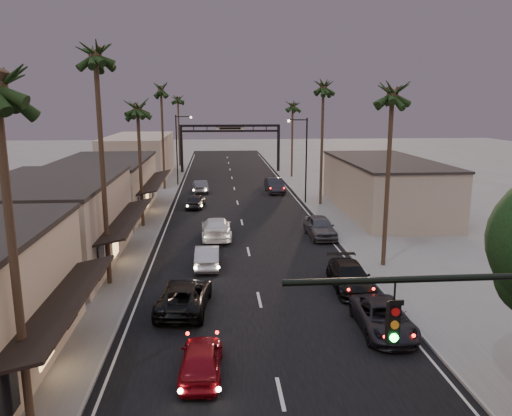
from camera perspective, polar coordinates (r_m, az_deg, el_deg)
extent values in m
plane|color=slate|center=(47.70, -1.82, -0.81)|extent=(200.00, 200.00, 0.00)
cube|color=black|center=(52.59, -2.08, 0.40)|extent=(14.00, 120.00, 0.02)
cube|color=slate|center=(59.85, -11.52, 1.64)|extent=(5.00, 92.00, 0.12)
cube|color=slate|center=(60.55, 6.64, 1.92)|extent=(5.00, 92.00, 0.12)
cube|color=gray|center=(35.09, -22.36, -1.79)|extent=(8.00, 14.00, 5.50)
cube|color=#BCAC8F|center=(50.30, -16.92, 2.24)|extent=(8.00, 16.00, 5.00)
cube|color=gray|center=(72.67, -13.17, 5.70)|extent=(8.00, 20.00, 6.00)
cube|color=gray|center=(49.88, 14.46, 2.31)|extent=(8.00, 18.00, 5.00)
cylinder|color=black|center=(12.53, 22.60, -7.37)|extent=(8.40, 0.16, 0.16)
cube|color=black|center=(12.28, 15.37, -12.51)|extent=(0.28, 0.22, 1.00)
cube|color=black|center=(76.97, -8.50, 6.59)|extent=(0.40, 0.40, 7.00)
cube|color=black|center=(77.40, 2.57, 6.74)|extent=(0.40, 0.40, 7.00)
cube|color=black|center=(76.58, -2.98, 9.38)|extent=(15.20, 0.35, 0.35)
cube|color=black|center=(76.62, -2.97, 8.78)|extent=(15.20, 0.30, 0.30)
cube|color=beige|center=(76.58, -2.97, 9.08)|extent=(4.20, 0.12, 1.00)
cylinder|color=black|center=(52.68, 5.76, 5.32)|extent=(0.16, 0.16, 9.00)
cylinder|color=black|center=(52.18, 4.76, 10.01)|extent=(2.00, 0.12, 0.12)
sphere|color=#FFD899|center=(52.05, 3.77, 9.91)|extent=(0.30, 0.30, 0.30)
cylinder|color=black|center=(64.94, -9.04, 6.48)|extent=(0.16, 0.16, 9.00)
cylinder|color=black|center=(64.61, -8.27, 10.30)|extent=(2.00, 0.12, 0.12)
sphere|color=#FFD899|center=(64.57, -7.45, 10.24)|extent=(0.30, 0.30, 0.30)
cylinder|color=#38281C|center=(17.47, -25.90, -6.08)|extent=(0.28, 0.28, 11.00)
cylinder|color=#38281C|center=(29.45, -17.08, 3.54)|extent=(0.28, 0.28, 13.00)
sphere|color=black|center=(29.33, -17.97, 17.39)|extent=(3.20, 3.20, 3.20)
cylinder|color=#38281C|center=(43.30, -13.07, 4.30)|extent=(0.28, 0.28, 10.00)
sphere|color=black|center=(42.94, -13.42, 11.72)|extent=(3.20, 3.20, 3.20)
cylinder|color=#38281C|center=(61.97, -10.59, 7.56)|extent=(0.28, 0.28, 12.00)
sphere|color=black|center=(61.83, -10.83, 13.67)|extent=(3.20, 3.20, 3.20)
cylinder|color=#38281C|center=(32.73, 14.79, 2.70)|extent=(0.28, 0.28, 11.00)
sphere|color=black|center=(32.35, 15.38, 13.42)|extent=(3.20, 3.20, 3.20)
cylinder|color=#38281C|center=(51.82, 7.53, 6.84)|extent=(0.28, 0.28, 12.00)
sphere|color=black|center=(51.66, 7.73, 14.15)|extent=(3.20, 3.20, 3.20)
cylinder|color=#38281C|center=(71.51, 4.15, 7.50)|extent=(0.28, 0.28, 10.00)
sphere|color=black|center=(71.30, 4.22, 11.99)|extent=(3.20, 3.20, 3.20)
cylinder|color=#38281C|center=(84.84, -8.80, 8.43)|extent=(0.28, 0.28, 11.00)
sphere|color=black|center=(84.69, -8.94, 12.55)|extent=(3.20, 3.20, 3.20)
imported|color=maroon|center=(20.55, -6.30, -16.78)|extent=(1.79, 4.12, 1.38)
imported|color=black|center=(26.48, -8.20, -9.91)|extent=(2.98, 5.54, 1.48)
imported|color=#ABABB1|center=(32.86, -5.58, -5.49)|extent=(1.58, 4.39, 1.44)
imported|color=white|center=(39.59, -4.54, -2.29)|extent=(2.39, 5.70, 1.64)
imported|color=black|center=(51.16, -6.94, 0.81)|extent=(2.20, 4.39, 1.44)
imported|color=#4B4B50|center=(59.98, -6.39, 2.48)|extent=(2.11, 4.59, 1.46)
imported|color=black|center=(24.59, 14.35, -12.07)|extent=(2.43, 5.02, 1.38)
imported|color=black|center=(29.42, 10.69, -7.72)|extent=(2.21, 5.16, 1.48)
imported|color=#424246|center=(40.08, 7.32, -2.14)|extent=(2.19, 5.02, 1.69)
imported|color=black|center=(59.50, 2.14, 2.59)|extent=(2.08, 5.30, 1.72)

